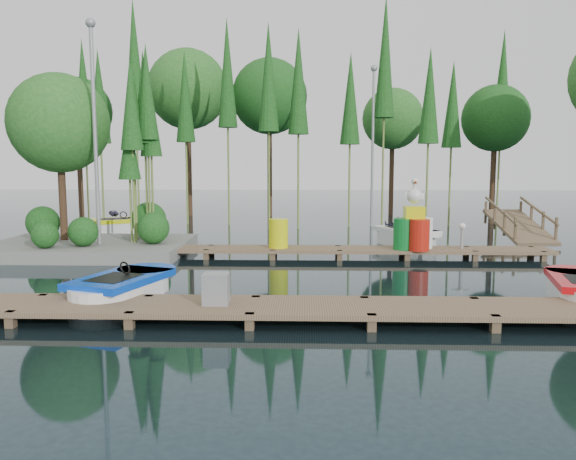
{
  "coord_description": "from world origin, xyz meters",
  "views": [
    {
      "loc": [
        0.99,
        -14.75,
        2.95
      ],
      "look_at": [
        0.5,
        0.5,
        1.1
      ],
      "focal_mm": 35.0,
      "sensor_mm": 36.0,
      "label": 1
    }
  ],
  "objects_px": {
    "island": "(80,155)",
    "boat_blue": "(123,290)",
    "utility_cabinet": "(216,289)",
    "yellow_barrel": "(278,233)",
    "drum_cluster": "(415,228)",
    "boat_yellow_far": "(121,226)"
  },
  "relations": [
    {
      "from": "island",
      "to": "boat_blue",
      "type": "distance_m",
      "value": 8.02
    },
    {
      "from": "yellow_barrel",
      "to": "drum_cluster",
      "type": "height_order",
      "value": "drum_cluster"
    },
    {
      "from": "boat_yellow_far",
      "to": "drum_cluster",
      "type": "relative_size",
      "value": 1.5
    },
    {
      "from": "boat_blue",
      "to": "utility_cabinet",
      "type": "relative_size",
      "value": 5.28
    },
    {
      "from": "utility_cabinet",
      "to": "yellow_barrel",
      "type": "height_order",
      "value": "yellow_barrel"
    },
    {
      "from": "island",
      "to": "boat_blue",
      "type": "height_order",
      "value": "island"
    },
    {
      "from": "boat_yellow_far",
      "to": "drum_cluster",
      "type": "bearing_deg",
      "value": -36.01
    },
    {
      "from": "boat_blue",
      "to": "boat_yellow_far",
      "type": "height_order",
      "value": "boat_yellow_far"
    },
    {
      "from": "boat_blue",
      "to": "yellow_barrel",
      "type": "relative_size",
      "value": 3.45
    },
    {
      "from": "drum_cluster",
      "to": "boat_yellow_far",
      "type": "bearing_deg",
      "value": 152.25
    },
    {
      "from": "island",
      "to": "utility_cabinet",
      "type": "xyz_separation_m",
      "value": [
        5.61,
        -7.79,
        -2.59
      ]
    },
    {
      "from": "island",
      "to": "utility_cabinet",
      "type": "height_order",
      "value": "island"
    },
    {
      "from": "boat_blue",
      "to": "utility_cabinet",
      "type": "xyz_separation_m",
      "value": [
        2.16,
        -1.16,
        0.32
      ]
    },
    {
      "from": "boat_yellow_far",
      "to": "drum_cluster",
      "type": "distance_m",
      "value": 12.44
    },
    {
      "from": "island",
      "to": "yellow_barrel",
      "type": "distance_m",
      "value": 6.93
    },
    {
      "from": "utility_cabinet",
      "to": "island",
      "type": "bearing_deg",
      "value": 125.75
    },
    {
      "from": "island",
      "to": "utility_cabinet",
      "type": "distance_m",
      "value": 9.94
    },
    {
      "from": "island",
      "to": "boat_blue",
      "type": "bearing_deg",
      "value": -62.48
    },
    {
      "from": "boat_yellow_far",
      "to": "drum_cluster",
      "type": "height_order",
      "value": "drum_cluster"
    },
    {
      "from": "boat_blue",
      "to": "utility_cabinet",
      "type": "bearing_deg",
      "value": -9.99
    },
    {
      "from": "utility_cabinet",
      "to": "boat_yellow_far",
      "type": "bearing_deg",
      "value": 115.4
    },
    {
      "from": "yellow_barrel",
      "to": "drum_cluster",
      "type": "distance_m",
      "value": 4.18
    }
  ]
}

